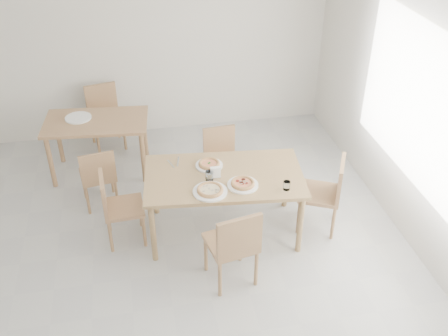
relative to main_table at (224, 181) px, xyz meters
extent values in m
plane|color=#BBBBB6|center=(-1.07, -1.00, -0.68)|extent=(7.00, 7.00, 0.00)
plane|color=white|center=(-1.07, -1.00, 2.12)|extent=(7.00, 7.00, 0.00)
plane|color=silver|center=(-1.07, 2.50, 0.72)|extent=(6.00, 0.00, 6.00)
cube|color=white|center=(1.91, -0.70, 0.82)|extent=(1.60, 0.02, 3.20)
cube|color=tan|center=(0.00, 0.00, 0.05)|extent=(1.75, 1.11, 0.04)
cylinder|color=tan|center=(-0.80, -0.32, -0.32)|extent=(0.06, 0.06, 0.71)
cylinder|color=tan|center=(0.71, -0.48, -0.32)|extent=(0.06, 0.06, 0.71)
cylinder|color=tan|center=(-0.71, 0.48, -0.32)|extent=(0.06, 0.06, 0.71)
cylinder|color=tan|center=(0.80, 0.32, -0.32)|extent=(0.06, 0.06, 0.71)
cube|color=#A57752|center=(-0.08, -0.72, -0.22)|extent=(0.52, 0.52, 0.04)
cube|color=#A57752|center=(-0.04, -0.92, 0.01)|extent=(0.44, 0.13, 0.42)
cylinder|color=#A57752|center=(0.07, -0.50, -0.46)|extent=(0.04, 0.04, 0.43)
cylinder|color=#A57752|center=(-0.30, -0.57, -0.46)|extent=(0.04, 0.04, 0.43)
cylinder|color=#A57752|center=(0.15, -0.87, -0.46)|extent=(0.04, 0.04, 0.43)
cylinder|color=#A57752|center=(-0.22, -0.94, -0.46)|extent=(0.04, 0.04, 0.43)
cube|color=#A57752|center=(0.14, 0.78, -0.27)|extent=(0.42, 0.42, 0.04)
cube|color=#A57752|center=(0.12, 0.95, -0.07)|extent=(0.40, 0.07, 0.38)
cylinder|color=#A57752|center=(-0.02, 0.59, -0.48)|extent=(0.03, 0.03, 0.38)
cylinder|color=#A57752|center=(0.32, 0.62, -0.48)|extent=(0.03, 0.03, 0.38)
cylinder|color=#A57752|center=(-0.04, 0.93, -0.48)|extent=(0.03, 0.03, 0.38)
cylinder|color=#A57752|center=(0.29, 0.96, -0.48)|extent=(0.03, 0.03, 0.38)
cube|color=#A57752|center=(-1.07, 0.08, -0.26)|extent=(0.43, 0.43, 0.04)
cube|color=#A57752|center=(-1.25, 0.07, -0.04)|extent=(0.06, 0.41, 0.39)
cylinder|color=#A57752|center=(-0.88, -0.09, -0.48)|extent=(0.04, 0.04, 0.40)
cylinder|color=#A57752|center=(-0.90, 0.26, -0.48)|extent=(0.04, 0.04, 0.40)
cylinder|color=#A57752|center=(-1.24, -0.11, -0.48)|extent=(0.04, 0.04, 0.40)
cylinder|color=#A57752|center=(-1.26, 0.24, -0.48)|extent=(0.04, 0.04, 0.40)
cube|color=#A57752|center=(1.05, -0.11, -0.23)|extent=(0.58, 0.58, 0.04)
cube|color=#A57752|center=(1.22, -0.20, 0.00)|extent=(0.23, 0.41, 0.41)
cylinder|color=#A57752|center=(0.96, 0.14, -0.46)|extent=(0.04, 0.04, 0.43)
cylinder|color=#A57752|center=(0.80, -0.20, -0.46)|extent=(0.04, 0.04, 0.43)
cylinder|color=#A57752|center=(1.30, -0.03, -0.46)|extent=(0.04, 0.04, 0.43)
cylinder|color=#A57752|center=(1.13, -0.36, -0.46)|extent=(0.04, 0.04, 0.43)
cylinder|color=white|center=(-0.12, 0.20, 0.08)|extent=(0.29, 0.29, 0.02)
cylinder|color=white|center=(-0.19, -0.27, 0.08)|extent=(0.35, 0.35, 0.02)
cylinder|color=white|center=(0.15, -0.22, 0.08)|extent=(0.32, 0.32, 0.02)
cylinder|color=#E9AC6D|center=(-0.12, 0.20, 0.10)|extent=(0.29, 0.29, 0.01)
torus|color=#E9AC6D|center=(-0.12, 0.20, 0.11)|extent=(0.29, 0.29, 0.03)
cylinder|color=#E95329|center=(-0.12, 0.20, 0.11)|extent=(0.22, 0.22, 0.01)
ellipsoid|color=#164D11|center=(-0.12, 0.20, 0.11)|extent=(0.05, 0.05, 0.01)
cylinder|color=#E9AC6D|center=(-0.19, -0.27, 0.10)|extent=(0.29, 0.29, 0.01)
torus|color=#E9AC6D|center=(-0.19, -0.27, 0.11)|extent=(0.30, 0.30, 0.03)
cylinder|color=beige|center=(-0.19, -0.27, 0.11)|extent=(0.23, 0.23, 0.01)
cylinder|color=#E9AC6D|center=(0.15, -0.22, 0.10)|extent=(0.30, 0.30, 0.01)
torus|color=#E9AC6D|center=(0.15, -0.22, 0.11)|extent=(0.31, 0.31, 0.03)
cylinder|color=#E95329|center=(0.15, -0.22, 0.11)|extent=(0.23, 0.23, 0.01)
cylinder|color=white|center=(0.57, -0.37, 0.12)|extent=(0.07, 0.07, 0.09)
cylinder|color=white|center=(-0.16, -0.06, 0.13)|extent=(0.08, 0.08, 0.11)
cube|color=silver|center=(-0.10, -0.03, 0.08)|extent=(0.11, 0.06, 0.01)
cube|color=white|center=(-0.10, -0.03, 0.14)|extent=(0.11, 0.05, 0.11)
cube|color=silver|center=(-0.44, 0.35, 0.08)|extent=(0.05, 0.20, 0.01)
cube|color=silver|center=(-0.52, 0.32, 0.08)|extent=(0.07, 0.18, 0.01)
cube|color=#A57752|center=(-1.33, 1.49, 0.05)|extent=(1.33, 0.85, 0.04)
cylinder|color=#A57752|center=(-1.92, 1.26, -0.32)|extent=(0.06, 0.06, 0.71)
cylinder|color=#A57752|center=(-0.80, 1.14, -0.32)|extent=(0.06, 0.06, 0.71)
cylinder|color=#A57752|center=(-1.86, 1.84, -0.32)|extent=(0.06, 0.06, 0.71)
cylinder|color=#A57752|center=(-0.74, 1.73, -0.32)|extent=(0.06, 0.06, 0.71)
cube|color=#A57752|center=(-1.35, 0.79, -0.28)|extent=(0.45, 0.45, 0.04)
cube|color=#A57752|center=(-1.32, 0.62, -0.07)|extent=(0.39, 0.10, 0.37)
cylinder|color=#A57752|center=(-1.21, 0.99, -0.49)|extent=(0.03, 0.03, 0.38)
cylinder|color=#A57752|center=(-1.54, 0.93, -0.49)|extent=(0.03, 0.03, 0.38)
cylinder|color=#A57752|center=(-1.15, 0.65, -0.49)|extent=(0.03, 0.03, 0.38)
cylinder|color=#A57752|center=(-1.49, 0.60, -0.49)|extent=(0.03, 0.03, 0.38)
cube|color=#A57752|center=(-1.23, 2.13, -0.24)|extent=(0.51, 0.51, 0.04)
cube|color=#A57752|center=(-1.28, 2.32, -0.01)|extent=(0.43, 0.13, 0.41)
cylinder|color=#A57752|center=(-1.37, 1.91, -0.47)|extent=(0.04, 0.04, 0.42)
cylinder|color=#A57752|center=(-1.01, 1.99, -0.47)|extent=(0.04, 0.04, 0.42)
cylinder|color=#A57752|center=(-1.45, 2.27, -0.47)|extent=(0.04, 0.04, 0.42)
cylinder|color=#A57752|center=(-1.09, 2.35, -0.47)|extent=(0.04, 0.04, 0.42)
cylinder|color=white|center=(-1.54, 1.59, 0.08)|extent=(0.33, 0.33, 0.02)
camera|label=1|loc=(-0.87, -4.45, 3.15)|focal=42.00mm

